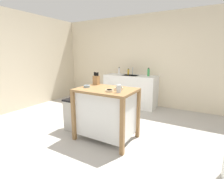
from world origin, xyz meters
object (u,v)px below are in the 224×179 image
Objects in this scene: trash_bin at (74,114)px; bowl_ceramic_small at (119,88)px; kitchen_island at (106,111)px; bowl_stoneware_deep at (87,86)px; bottle_dish_soap at (128,72)px; bowl_ceramic_wide at (109,91)px; bottle_spray_cleaner at (148,72)px; sink_faucet at (133,71)px; knife_block at (96,80)px; bottle_hand_soap at (119,71)px; drinking_cup at (119,89)px.

bowl_ceramic_small is at bearing 2.31° from trash_bin.
bowl_ceramic_small is 0.22× the size of trash_bin.
bowl_stoneware_deep is (-0.36, -0.07, 0.42)m from kitchen_island.
bottle_dish_soap is at bearing 104.48° from kitchen_island.
bowl_ceramic_wide is 0.85× the size of bowl_ceramic_small.
bowl_ceramic_wide is at bearing -87.59° from bottle_spray_cleaner.
kitchen_island is at bearing 1.33° from trash_bin.
kitchen_island is 0.48m from bowl_ceramic_wide.
sink_faucet is (-0.60, 2.37, 0.08)m from bowl_ceramic_wide.
knife_block reaches higher than trash_bin.
bottle_dish_soap is 0.31m from bottle_hand_soap.
bottle_hand_soap is (-0.49, 1.91, -0.01)m from knife_block.
bottle_spray_cleaner is 1.09× the size of bottle_hand_soap.
drinking_cup is at bearing -7.18° from trash_bin.
bowl_stoneware_deep is 0.53× the size of bottle_hand_soap.
sink_faucet reaches higher than bottle_hand_soap.
knife_block is 1.91m from bottle_spray_cleaner.
knife_block is at bearing -103.64° from bottle_spray_cleaner.
bottle_hand_soap is at bearing 93.34° from trash_bin.
bowl_ceramic_wide is 2.44m from bottle_dish_soap.
bowl_ceramic_wide reaches higher than trash_bin.
bottle_hand_soap is at bearing 176.63° from bottle_spray_cleaner.
sink_faucet is (-0.06, 1.95, 0.01)m from knife_block.
bottle_spray_cleaner is (-0.16, 2.08, 0.07)m from bowl_ceramic_small.
knife_block is 0.33m from bowl_stoneware_deep.
bottle_spray_cleaner is at bearing 76.36° from knife_block.
drinking_cup reaches higher than kitchen_island.
bowl_stoneware_deep is 0.61× the size of bottle_dish_soap.
bowl_ceramic_wide is 0.16m from drinking_cup.
sink_faucet is at bearing 82.29° from trash_bin.
bottle_dish_soap is at bearing 110.23° from bowl_ceramic_small.
trash_bin is at bearing -86.66° from bottle_hand_soap.
drinking_cup is at bearing 8.63° from bowl_ceramic_wide.
sink_faucet is at bearing 107.85° from drinking_cup.
bowl_ceramic_small is at bearing 5.44° from kitchen_island.
bottle_dish_soap is at bearing 175.44° from bottle_spray_cleaner.
sink_faucet is 0.13m from bottle_dish_soap.
trash_bin is 2.86× the size of sink_faucet.
knife_block is 1.97m from bottle_hand_soap.
bowl_ceramic_small is (0.06, 0.20, 0.01)m from bowl_ceramic_wide.
bowl_ceramic_small is at bearing -20.61° from knife_block.
sink_faucet is (-0.67, 2.18, 0.07)m from bowl_ceramic_small.
bottle_hand_soap reaches higher than bowl_ceramic_small.
bowl_stoneware_deep is at bearing -8.20° from trash_bin.
knife_block is 1.06× the size of bottle_spray_cleaner.
knife_block is 0.82m from trash_bin.
bottle_dish_soap reaches higher than drinking_cup.
bottle_spray_cleaner is 0.94m from bottle_hand_soap.
bottle_spray_cleaner reaches higher than trash_bin.
knife_block reaches higher than bowl_ceramic_small.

